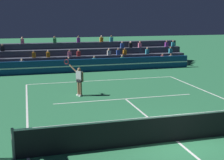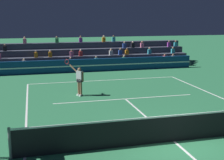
{
  "view_description": "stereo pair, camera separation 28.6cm",
  "coord_description": "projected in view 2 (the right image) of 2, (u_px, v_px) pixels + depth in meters",
  "views": [
    {
      "loc": [
        -5.36,
        -10.15,
        4.69
      ],
      "look_at": [
        -0.73,
        6.7,
        1.1
      ],
      "focal_mm": 50.0,
      "sensor_mm": 36.0,
      "label": 1
    },
    {
      "loc": [
        -5.08,
        -10.22,
        4.69
      ],
      "look_at": [
        -0.73,
        6.7,
        1.1
      ],
      "focal_mm": 50.0,
      "sensor_mm": 36.0,
      "label": 2
    }
  ],
  "objects": [
    {
      "name": "tennis_ball",
      "position": [
        68.0,
        127.0,
        13.37
      ],
      "size": [
        0.07,
        0.07,
        0.07
      ],
      "primitive_type": "sphere",
      "color": "#C6DB33",
      "rests_on": "ground"
    },
    {
      "name": "tennis_player",
      "position": [
        79.0,
        80.0,
        18.54
      ],
      "size": [
        1.03,
        1.05,
        2.21
      ],
      "color": "brown",
      "rests_on": "ground"
    },
    {
      "name": "tennis_net",
      "position": [
        175.0,
        128.0,
        11.77
      ],
      "size": [
        12.0,
        0.1,
        1.1
      ],
      "color": "slate",
      "rests_on": "ground"
    },
    {
      "name": "court_lines",
      "position": [
        174.0,
        141.0,
        11.88
      ],
      "size": [
        11.1,
        23.9,
        0.01
      ],
      "color": "white",
      "rests_on": "ground"
    },
    {
      "name": "sponsor_banner_wall",
      "position": [
        94.0,
        65.0,
        26.8
      ],
      "size": [
        18.0,
        0.26,
        1.1
      ],
      "color": "navy",
      "rests_on": "ground"
    },
    {
      "name": "ground_plane",
      "position": [
        174.0,
        141.0,
        11.88
      ],
      "size": [
        120.0,
        120.0,
        0.0
      ],
      "primitive_type": "plane",
      "color": "#2D7A4C"
    },
    {
      "name": "bleacher_stand",
      "position": [
        87.0,
        57.0,
        29.74
      ],
      "size": [
        19.35,
        3.8,
        2.83
      ],
      "color": "#383D4C",
      "rests_on": "ground"
    }
  ]
}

